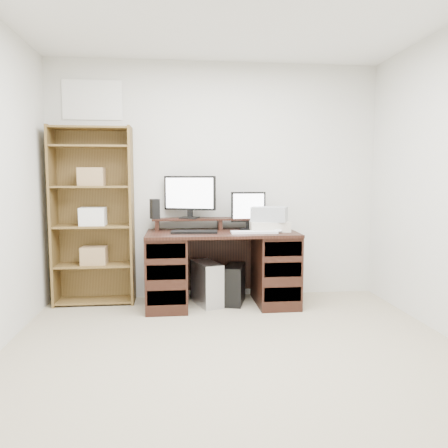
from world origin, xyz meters
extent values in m
cube|color=tan|center=(0.00, 0.00, -0.01)|extent=(3.50, 4.00, 0.02)
cube|color=silver|center=(0.00, 2.01, 1.25)|extent=(3.50, 0.02, 2.50)
cube|color=silver|center=(0.00, -2.01, 1.25)|extent=(3.50, 0.02, 2.50)
cube|color=white|center=(-1.27, 1.99, 2.08)|extent=(0.60, 0.01, 0.40)
cube|color=black|center=(0.02, 1.63, 0.73)|extent=(1.50, 0.70, 0.03)
cube|color=black|center=(-0.53, 1.63, 0.36)|extent=(0.40, 0.66, 0.72)
cube|color=black|center=(0.57, 1.63, 0.36)|extent=(0.40, 0.66, 0.72)
cube|color=black|center=(0.02, 1.96, 0.40)|extent=(1.48, 0.02, 0.65)
cube|color=black|center=(-0.53, 1.30, 0.18)|extent=(0.36, 0.01, 0.14)
cube|color=black|center=(-0.53, 1.30, 0.42)|extent=(0.36, 0.01, 0.14)
cube|color=black|center=(-0.53, 1.30, 0.62)|extent=(0.36, 0.01, 0.14)
cube|color=black|center=(0.57, 1.30, 0.18)|extent=(0.36, 0.01, 0.14)
cube|color=black|center=(0.57, 1.30, 0.42)|extent=(0.36, 0.01, 0.14)
cube|color=black|center=(0.57, 1.30, 0.62)|extent=(0.36, 0.01, 0.14)
cube|color=black|center=(-0.63, 1.85, 0.80)|extent=(0.04, 0.20, 0.10)
cube|color=black|center=(0.02, 1.85, 0.80)|extent=(0.04, 0.20, 0.10)
cube|color=black|center=(0.67, 1.85, 0.80)|extent=(0.04, 0.20, 0.10)
cube|color=black|center=(0.02, 1.85, 0.86)|extent=(1.40, 0.22, 0.02)
cube|color=black|center=(-0.29, 1.82, 0.88)|extent=(0.22, 0.20, 0.02)
cube|color=black|center=(-0.29, 1.84, 0.94)|extent=(0.06, 0.05, 0.10)
cube|color=black|center=(-0.29, 1.84, 1.13)|extent=(0.53, 0.23, 0.35)
cube|color=white|center=(-0.29, 1.82, 1.13)|extent=(0.48, 0.19, 0.31)
cube|color=black|center=(0.32, 1.75, 0.76)|extent=(0.18, 0.14, 0.02)
cube|color=black|center=(0.31, 1.77, 0.81)|extent=(0.05, 0.03, 0.09)
cube|color=black|center=(0.31, 1.77, 0.99)|extent=(0.36, 0.05, 0.31)
cube|color=white|center=(0.32, 1.76, 0.99)|extent=(0.32, 0.02, 0.27)
cube|color=black|center=(-0.65, 1.82, 0.97)|extent=(0.11, 0.11, 0.20)
cube|color=black|center=(-0.25, 1.55, 0.76)|extent=(0.46, 0.18, 0.02)
cube|color=white|center=(0.33, 1.49, 0.76)|extent=(0.46, 0.15, 0.02)
ellipsoid|color=silver|center=(0.57, 1.49, 0.77)|extent=(0.09, 0.06, 0.04)
cube|color=beige|center=(0.51, 1.65, 0.80)|extent=(0.41, 0.32, 0.10)
cube|color=#9FA4AA|center=(0.51, 1.65, 0.92)|extent=(0.41, 0.35, 0.15)
cube|color=#AFB1B6|center=(-0.13, 1.66, 0.22)|extent=(0.32, 0.48, 0.44)
cube|color=black|center=(0.16, 1.68, 0.20)|extent=(0.27, 0.43, 0.40)
cube|color=#19FF33|center=(0.11, 1.49, 0.28)|extent=(0.01, 0.01, 0.01)
cube|color=brown|center=(-1.66, 1.83, 0.90)|extent=(0.02, 0.30, 1.80)
cube|color=brown|center=(-0.88, 1.83, 0.90)|extent=(0.02, 0.30, 1.80)
cube|color=brown|center=(-1.27, 1.97, 0.90)|extent=(0.80, 0.01, 1.80)
cube|color=brown|center=(-1.27, 1.83, 0.03)|extent=(0.75, 0.28, 0.02)
cube|color=brown|center=(-1.27, 1.83, 0.40)|extent=(0.75, 0.28, 0.02)
cube|color=brown|center=(-1.27, 1.83, 0.80)|extent=(0.75, 0.28, 0.02)
cube|color=brown|center=(-1.27, 1.83, 1.20)|extent=(0.75, 0.28, 0.02)
cube|color=brown|center=(-1.27, 1.83, 1.60)|extent=(0.75, 0.28, 0.02)
cube|color=brown|center=(-1.27, 1.83, 1.78)|extent=(0.75, 0.28, 0.02)
cube|color=#A07F54|center=(-1.27, 1.83, 0.50)|extent=(0.25, 0.20, 0.18)
cube|color=white|center=(-1.27, 1.83, 0.90)|extent=(0.25, 0.20, 0.18)
cube|color=#A07F54|center=(-1.27, 1.83, 1.30)|extent=(0.25, 0.20, 0.18)
camera|label=1|loc=(-0.42, -2.68, 1.29)|focal=35.00mm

